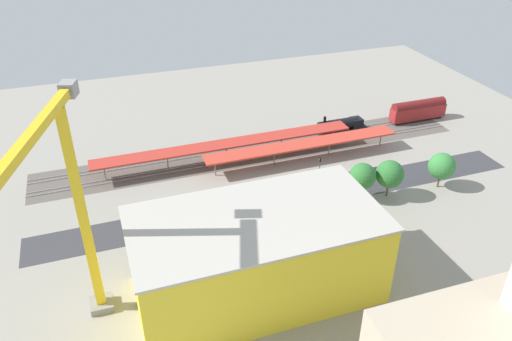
{
  "coord_description": "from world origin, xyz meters",
  "views": [
    {
      "loc": [
        35.57,
        84.79,
        60.58
      ],
      "look_at": [
        7.2,
        1.38,
        7.96
      ],
      "focal_mm": 35.16,
      "sensor_mm": 36.0,
      "label": 1
    }
  ],
  "objects_px": {
    "street_tree_2": "(390,174)",
    "traffic_light": "(320,166)",
    "platform_canopy_far": "(226,144)",
    "street_tree_1": "(204,211)",
    "parked_car_1": "(353,177)",
    "box_truck_1": "(179,235)",
    "passenger_coach": "(418,110)",
    "parked_car_3": "(291,187)",
    "street_tree_3": "(363,176)",
    "parked_car_0": "(378,172)",
    "box_truck_0": "(290,219)",
    "parked_car_2": "(322,181)",
    "locomotive": "(342,126)",
    "street_tree_0": "(442,166)",
    "street_tree_4": "(152,216)",
    "construction_building": "(256,256)",
    "platform_canopy_near": "(302,144)",
    "tower_crane": "(73,203)"
  },
  "relations": [
    {
      "from": "parked_car_0",
      "to": "box_truck_0",
      "type": "relative_size",
      "value": 0.45
    },
    {
      "from": "box_truck_0",
      "to": "street_tree_4",
      "type": "distance_m",
      "value": 26.63
    },
    {
      "from": "parked_car_0",
      "to": "passenger_coach",
      "type": "bearing_deg",
      "value": -138.71
    },
    {
      "from": "platform_canopy_far",
      "to": "locomotive",
      "type": "bearing_deg",
      "value": -172.17
    },
    {
      "from": "box_truck_1",
      "to": "street_tree_1",
      "type": "bearing_deg",
      "value": -164.34
    },
    {
      "from": "passenger_coach",
      "to": "street_tree_4",
      "type": "bearing_deg",
      "value": 21.24
    },
    {
      "from": "street_tree_0",
      "to": "locomotive",
      "type": "bearing_deg",
      "value": -76.39
    },
    {
      "from": "street_tree_0",
      "to": "street_tree_4",
      "type": "bearing_deg",
      "value": -0.85
    },
    {
      "from": "platform_canopy_far",
      "to": "box_truck_1",
      "type": "relative_size",
      "value": 6.58
    },
    {
      "from": "street_tree_0",
      "to": "street_tree_2",
      "type": "bearing_deg",
      "value": -1.94
    },
    {
      "from": "box_truck_1",
      "to": "street_tree_0",
      "type": "relative_size",
      "value": 1.17
    },
    {
      "from": "locomotive",
      "to": "street_tree_3",
      "type": "relative_size",
      "value": 1.64
    },
    {
      "from": "platform_canopy_near",
      "to": "locomotive",
      "type": "height_order",
      "value": "locomotive"
    },
    {
      "from": "platform_canopy_far",
      "to": "traffic_light",
      "type": "distance_m",
      "value": 23.76
    },
    {
      "from": "locomotive",
      "to": "passenger_coach",
      "type": "height_order",
      "value": "passenger_coach"
    },
    {
      "from": "construction_building",
      "to": "street_tree_3",
      "type": "xyz_separation_m",
      "value": [
        -29.88,
        -18.6,
        -1.55
      ]
    },
    {
      "from": "parked_car_1",
      "to": "parked_car_3",
      "type": "relative_size",
      "value": 0.87
    },
    {
      "from": "box_truck_0",
      "to": "locomotive",
      "type": "bearing_deg",
      "value": -130.43
    },
    {
      "from": "construction_building",
      "to": "street_tree_0",
      "type": "xyz_separation_m",
      "value": [
        -48.79,
        -17.37,
        -1.96
      ]
    },
    {
      "from": "parked_car_1",
      "to": "box_truck_1",
      "type": "relative_size",
      "value": 0.42
    },
    {
      "from": "parked_car_1",
      "to": "parked_car_2",
      "type": "height_order",
      "value": "parked_car_2"
    },
    {
      "from": "platform_canopy_near",
      "to": "parked_car_3",
      "type": "height_order",
      "value": "platform_canopy_near"
    },
    {
      "from": "parked_car_3",
      "to": "parked_car_0",
      "type": "bearing_deg",
      "value": 178.99
    },
    {
      "from": "tower_crane",
      "to": "street_tree_2",
      "type": "distance_m",
      "value": 65.73
    },
    {
      "from": "parked_car_3",
      "to": "box_truck_1",
      "type": "height_order",
      "value": "box_truck_1"
    },
    {
      "from": "parked_car_0",
      "to": "street_tree_2",
      "type": "relative_size",
      "value": 0.49
    },
    {
      "from": "platform_canopy_far",
      "to": "passenger_coach",
      "type": "height_order",
      "value": "passenger_coach"
    },
    {
      "from": "parked_car_3",
      "to": "street_tree_1",
      "type": "xyz_separation_m",
      "value": [
        21.48,
        8.37,
        4.01
      ]
    },
    {
      "from": "construction_building",
      "to": "street_tree_0",
      "type": "height_order",
      "value": "construction_building"
    },
    {
      "from": "locomotive",
      "to": "parked_car_2",
      "type": "xyz_separation_m",
      "value": [
        16.49,
        22.2,
        -1.08
      ]
    },
    {
      "from": "platform_canopy_near",
      "to": "tower_crane",
      "type": "bearing_deg",
      "value": 35.79
    },
    {
      "from": "street_tree_2",
      "to": "traffic_light",
      "type": "bearing_deg",
      "value": -40.34
    },
    {
      "from": "platform_canopy_near",
      "to": "passenger_coach",
      "type": "height_order",
      "value": "passenger_coach"
    },
    {
      "from": "platform_canopy_far",
      "to": "street_tree_1",
      "type": "height_order",
      "value": "street_tree_1"
    },
    {
      "from": "passenger_coach",
      "to": "street_tree_1",
      "type": "height_order",
      "value": "street_tree_1"
    },
    {
      "from": "parked_car_0",
      "to": "locomotive",
      "type": "bearing_deg",
      "value": -95.52
    },
    {
      "from": "parked_car_2",
      "to": "street_tree_4",
      "type": "relative_size",
      "value": 0.52
    },
    {
      "from": "parked_car_2",
      "to": "street_tree_4",
      "type": "height_order",
      "value": "street_tree_4"
    },
    {
      "from": "platform_canopy_far",
      "to": "street_tree_2",
      "type": "distance_m",
      "value": 38.98
    },
    {
      "from": "parked_car_3",
      "to": "street_tree_3",
      "type": "height_order",
      "value": "street_tree_3"
    },
    {
      "from": "parked_car_3",
      "to": "construction_building",
      "type": "xyz_separation_m",
      "value": [
        17.22,
        26.69,
        6.55
      ]
    },
    {
      "from": "parked_car_3",
      "to": "traffic_light",
      "type": "relative_size",
      "value": 0.75
    },
    {
      "from": "box_truck_1",
      "to": "street_tree_2",
      "type": "relative_size",
      "value": 1.14
    },
    {
      "from": "platform_canopy_far",
      "to": "street_tree_1",
      "type": "xyz_separation_m",
      "value": [
        11.67,
        25.99,
        0.42
      ]
    },
    {
      "from": "parked_car_2",
      "to": "street_tree_2",
      "type": "xyz_separation_m",
      "value": [
        -11.31,
        8.95,
        4.72
      ]
    },
    {
      "from": "locomotive",
      "to": "parked_car_3",
      "type": "bearing_deg",
      "value": 42.94
    },
    {
      "from": "platform_canopy_far",
      "to": "street_tree_1",
      "type": "bearing_deg",
      "value": 65.83
    },
    {
      "from": "parked_car_1",
      "to": "street_tree_3",
      "type": "distance_m",
      "value": 9.38
    },
    {
      "from": "parked_car_2",
      "to": "street_tree_2",
      "type": "bearing_deg",
      "value": 141.65
    },
    {
      "from": "box_truck_0",
      "to": "passenger_coach",
      "type": "bearing_deg",
      "value": -147.0
    }
  ]
}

